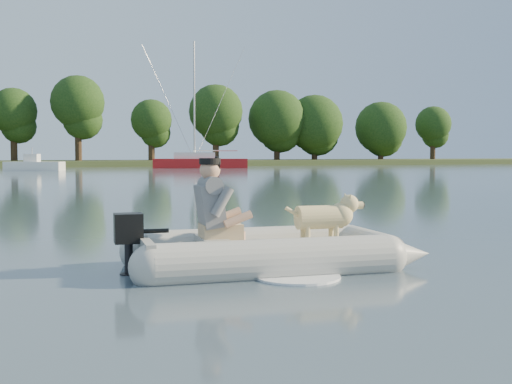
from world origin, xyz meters
name	(u,v)px	position (x,y,z in m)	size (l,w,h in m)	color
water	(303,259)	(0.00, 0.00, 0.00)	(160.00, 160.00, 0.00)	#50606C
shore_bank	(40,164)	(0.00, 62.00, 0.25)	(160.00, 12.00, 0.70)	#47512D
treeline	(113,116)	(7.43, 61.06, 5.29)	(91.70, 7.35, 9.27)	#332316
dinghy	(271,217)	(-0.61, -0.38, 0.59)	(4.56, 2.99, 1.39)	#A9A9A3
man	(212,203)	(-1.31, -0.26, 0.78)	(0.73, 0.62, 1.08)	slate
dog	(320,221)	(0.04, -0.38, 0.52)	(0.94, 0.33, 0.62)	tan
outboard_motor	(129,247)	(-2.28, -0.23, 0.31)	(0.42, 0.29, 0.79)	black
motorboat	(34,159)	(-1.22, 45.69, 0.87)	(4.54, 1.74, 1.92)	white
sailboat	(199,162)	(13.36, 49.53, 0.52)	(8.93, 4.92, 11.76)	#A31214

